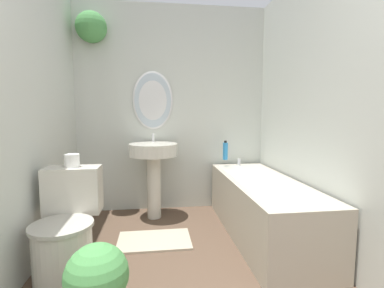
{
  "coord_description": "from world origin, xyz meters",
  "views": [
    {
      "loc": [
        -0.21,
        -0.43,
        1.14
      ],
      "look_at": [
        0.09,
        1.79,
        0.9
      ],
      "focal_mm": 26.0,
      "sensor_mm": 36.0,
      "label": 1
    }
  ],
  "objects_px": {
    "shampoo_bottle": "(225,151)",
    "potted_plant": "(97,279)",
    "toilet": "(67,231)",
    "pedestal_sink": "(154,161)",
    "toilet_paper_roll": "(72,161)",
    "bathtub": "(262,206)"
  },
  "relations": [
    {
      "from": "toilet_paper_roll",
      "to": "pedestal_sink",
      "type": "bearing_deg",
      "value": 54.08
    },
    {
      "from": "pedestal_sink",
      "to": "shampoo_bottle",
      "type": "distance_m",
      "value": 0.85
    },
    {
      "from": "pedestal_sink",
      "to": "shampoo_bottle",
      "type": "xyz_separation_m",
      "value": [
        0.83,
        0.12,
        0.08
      ]
    },
    {
      "from": "toilet_paper_roll",
      "to": "shampoo_bottle",
      "type": "bearing_deg",
      "value": 33.67
    },
    {
      "from": "toilet",
      "to": "shampoo_bottle",
      "type": "xyz_separation_m",
      "value": [
        1.44,
        1.16,
        0.39
      ]
    },
    {
      "from": "pedestal_sink",
      "to": "toilet_paper_roll",
      "type": "height_order",
      "value": "pedestal_sink"
    },
    {
      "from": "toilet",
      "to": "shampoo_bottle",
      "type": "relative_size",
      "value": 3.35
    },
    {
      "from": "toilet",
      "to": "toilet_paper_roll",
      "type": "bearing_deg",
      "value": 90.0
    },
    {
      "from": "bathtub",
      "to": "toilet_paper_roll",
      "type": "distance_m",
      "value": 1.71
    },
    {
      "from": "toilet",
      "to": "toilet_paper_roll",
      "type": "height_order",
      "value": "toilet_paper_roll"
    },
    {
      "from": "shampoo_bottle",
      "to": "potted_plant",
      "type": "xyz_separation_m",
      "value": [
        -1.14,
        -1.66,
        -0.46
      ]
    },
    {
      "from": "bathtub",
      "to": "toilet",
      "type": "bearing_deg",
      "value": -164.79
    },
    {
      "from": "potted_plant",
      "to": "toilet_paper_roll",
      "type": "relative_size",
      "value": 4.06
    },
    {
      "from": "toilet",
      "to": "toilet_paper_roll",
      "type": "xyz_separation_m",
      "value": [
        0.0,
        0.2,
        0.47
      ]
    },
    {
      "from": "toilet",
      "to": "shampoo_bottle",
      "type": "height_order",
      "value": "shampoo_bottle"
    },
    {
      "from": "toilet",
      "to": "pedestal_sink",
      "type": "bearing_deg",
      "value": 59.63
    },
    {
      "from": "pedestal_sink",
      "to": "potted_plant",
      "type": "height_order",
      "value": "pedestal_sink"
    },
    {
      "from": "pedestal_sink",
      "to": "potted_plant",
      "type": "relative_size",
      "value": 2.07
    },
    {
      "from": "bathtub",
      "to": "shampoo_bottle",
      "type": "bearing_deg",
      "value": 103.82
    },
    {
      "from": "potted_plant",
      "to": "toilet_paper_roll",
      "type": "bearing_deg",
      "value": 113.33
    },
    {
      "from": "shampoo_bottle",
      "to": "toilet_paper_roll",
      "type": "height_order",
      "value": "toilet_paper_roll"
    },
    {
      "from": "pedestal_sink",
      "to": "potted_plant",
      "type": "bearing_deg",
      "value": -101.14
    }
  ]
}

